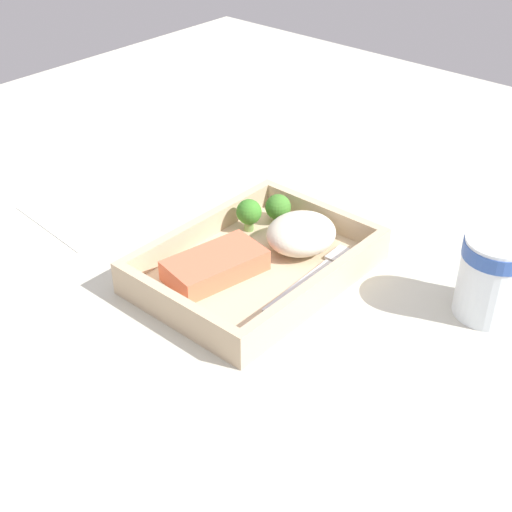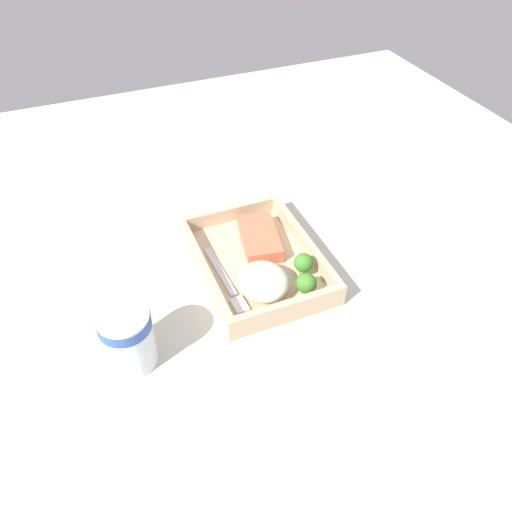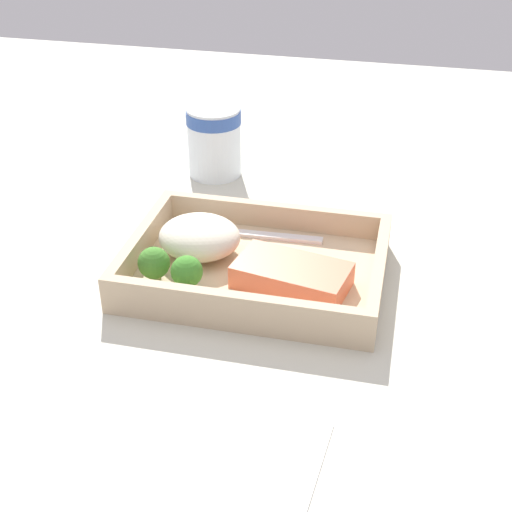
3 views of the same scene
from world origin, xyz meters
The scene contains 10 objects.
ground_plane centered at (0.00, 0.00, -1.00)cm, with size 160.00×160.00×2.00cm, color beige.
takeout_tray centered at (0.00, 0.00, 0.60)cm, with size 27.07×19.74×1.20cm, color #C4AC89.
tray_rim centered at (0.00, 0.00, 2.67)cm, with size 27.07×19.74×2.93cm.
salmon_fillet centered at (-4.34, 2.48, 2.48)cm, with size 11.51×6.20×2.55cm, color #E06B4A.
mashed_potatoes centered at (6.68, -1.47, 3.30)cm, with size 8.99×8.15×4.21cm, color silver.
broccoli_floret_1 centered at (5.67, 6.16, 3.73)cm, with size 3.25×3.25×4.28cm.
broccoli_floret_2 centered at (9.70, 4.71, 3.30)cm, with size 3.36×3.36×3.86cm.
fork centered at (3.22, -6.43, 1.42)cm, with size 15.86×2.34×0.44cm.
paper_cup centered at (11.30, -23.86, 5.33)cm, with size 7.36×7.36×9.54cm.
receipt_slip centered at (-6.49, 27.34, 0.12)cm, with size 8.06×15.81×0.24cm, color white.
Camera 1 is at (-52.33, -45.86, 49.08)cm, focal length 50.00 mm.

